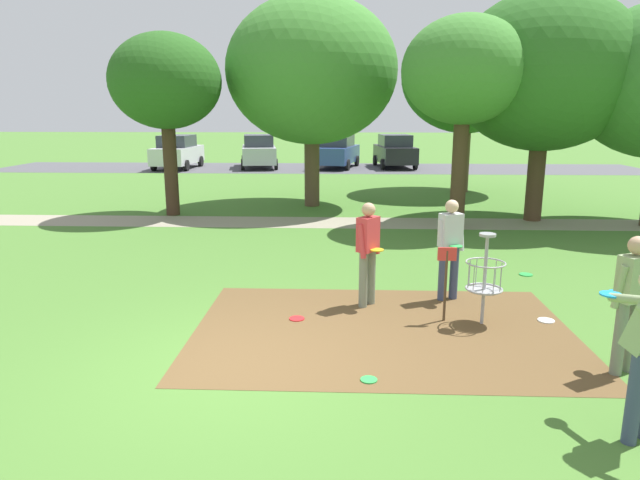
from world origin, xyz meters
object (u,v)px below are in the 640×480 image
(disc_golf_basket, at_px, (481,275))
(frisbee_far_left, at_px, (297,319))
(tree_near_left, at_px, (166,82))
(tree_mid_right, at_px, (468,77))
(parked_car_leftmost, at_px, (177,152))
(frisbee_near_basket, at_px, (546,321))
(tree_mid_left, at_px, (545,72))
(tree_mid_center, at_px, (465,72))
(parked_car_rightmost, at_px, (395,151))
(parked_car_center_left, at_px, (259,151))
(frisbee_by_tee, at_px, (369,380))
(parked_car_center_right, at_px, (337,151))
(tree_near_right, at_px, (312,71))
(frisbee_far_right, at_px, (526,275))
(player_waiting_right, at_px, (450,244))
(player_foreground_watching, at_px, (368,248))
(player_waiting_left, at_px, (631,297))

(disc_golf_basket, relative_size, frisbee_far_left, 5.91)
(tree_near_left, bearing_deg, tree_mid_right, 28.98)
(parked_car_leftmost, bearing_deg, frisbee_near_basket, -61.59)
(tree_mid_left, bearing_deg, tree_mid_center, -156.52)
(tree_mid_left, bearing_deg, parked_car_rightmost, 99.61)
(disc_golf_basket, xyz_separation_m, frisbee_near_basket, (1.07, 0.13, -0.74))
(tree_mid_right, relative_size, parked_car_center_left, 1.48)
(tree_near_left, distance_m, parked_car_center_left, 15.16)
(frisbee_near_basket, xyz_separation_m, frisbee_by_tee, (-2.78, -2.05, 0.00))
(frisbee_far_left, distance_m, tree_mid_right, 15.85)
(parked_car_center_left, bearing_deg, frisbee_far_left, -80.14)
(frisbee_near_basket, bearing_deg, parked_car_center_left, 108.58)
(tree_mid_left, height_order, parked_car_center_right, tree_mid_left)
(parked_car_center_right, bearing_deg, parked_car_center_left, -178.71)
(tree_mid_right, bearing_deg, tree_near_right, -147.88)
(frisbee_far_right, xyz_separation_m, parked_car_rightmost, (-0.70, 21.49, 0.91))
(parked_car_center_right, bearing_deg, player_waiting_right, -84.51)
(parked_car_leftmost, xyz_separation_m, parked_car_center_right, (8.85, 0.79, 0.00))
(frisbee_far_left, relative_size, parked_car_leftmost, 0.06)
(player_waiting_right, height_order, tree_mid_center, tree_mid_center)
(frisbee_near_basket, xyz_separation_m, tree_mid_center, (0.03, 7.19, 4.12))
(tree_mid_center, bearing_deg, frisbee_far_left, -117.79)
(frisbee_by_tee, distance_m, tree_mid_left, 12.26)
(frisbee_far_left, bearing_deg, tree_mid_right, 69.29)
(parked_car_leftmost, bearing_deg, tree_near_left, -74.28)
(parked_car_center_right, bearing_deg, player_foreground_watching, -88.01)
(tree_mid_center, height_order, parked_car_rightmost, tree_mid_center)
(frisbee_far_left, xyz_separation_m, tree_mid_right, (5.39, 14.24, 4.39))
(frisbee_far_left, height_order, tree_mid_right, tree_mid_right)
(player_waiting_right, height_order, tree_mid_left, tree_mid_left)
(disc_golf_basket, xyz_separation_m, tree_mid_center, (1.09, 7.31, 3.37))
(player_waiting_left, relative_size, parked_car_leftmost, 0.40)
(disc_golf_basket, distance_m, parked_car_rightmost, 24.12)
(parked_car_leftmost, height_order, parked_car_center_right, same)
(frisbee_by_tee, bearing_deg, tree_near_left, 117.51)
(player_foreground_watching, relative_size, parked_car_rightmost, 0.39)
(player_waiting_left, bearing_deg, tree_mid_center, 91.89)
(tree_near_left, height_order, tree_mid_left, tree_mid_left)
(frisbee_far_right, relative_size, parked_car_center_left, 0.06)
(tree_near_right, distance_m, tree_mid_right, 6.79)
(player_waiting_left, xyz_separation_m, parked_car_center_left, (-8.22, 25.21, -0.05))
(player_waiting_left, xyz_separation_m, frisbee_by_tee, (-3.10, -0.35, -0.96))
(parked_car_leftmost, distance_m, parked_car_rightmost, 12.18)
(player_foreground_watching, relative_size, tree_mid_center, 0.31)
(player_foreground_watching, xyz_separation_m, parked_car_leftmost, (-9.64, 22.21, -0.05))
(frisbee_far_left, relative_size, parked_car_center_left, 0.05)
(frisbee_by_tee, height_order, parked_car_rightmost, parked_car_rightmost)
(player_waiting_left, bearing_deg, tree_near_left, 129.97)
(tree_mid_left, xyz_separation_m, tree_mid_right, (-0.86, 5.93, 0.23))
(parked_car_leftmost, bearing_deg, frisbee_by_tee, -68.97)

